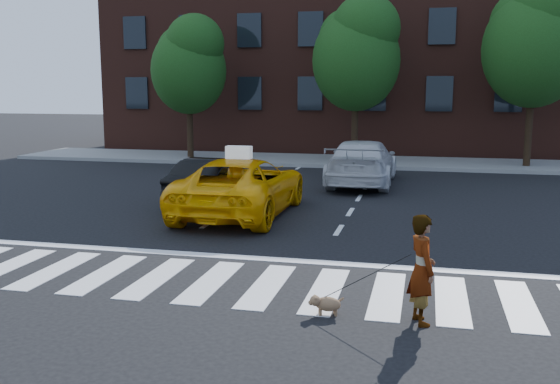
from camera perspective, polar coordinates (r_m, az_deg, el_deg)
name	(u,v)px	position (r m, az deg, el deg)	size (l,w,h in m)	color
ground	(211,282)	(10.89, -6.34, -8.17)	(120.00, 120.00, 0.00)	black
crosswalk	(211,282)	(10.88, -6.34, -8.14)	(13.00, 2.40, 0.01)	silver
stop_line	(238,257)	(12.34, -3.85, -5.96)	(12.00, 0.30, 0.01)	silver
sidewalk_far	(344,161)	(27.67, 5.87, 2.82)	(30.00, 4.00, 0.15)	slate
building	(364,37)	(35.04, 7.69, 13.91)	(26.00, 10.00, 12.00)	#4B241A
tree_left	(189,61)	(28.76, -8.31, 11.74)	(3.39, 3.38, 6.50)	black
tree_mid	(357,50)	(26.96, 7.06, 12.79)	(3.69, 3.69, 7.10)	black
tree_right	(536,36)	(27.12, 22.34, 13.02)	(4.00, 4.00, 7.70)	black
taxi	(242,186)	(16.31, -3.54, 0.53)	(2.49, 5.39, 1.50)	#F4A705
black_sedan	(215,180)	(17.94, -5.92, 1.06)	(1.41, 4.03, 1.33)	black
white_suv	(362,162)	(21.50, 7.52, 2.71)	(2.14, 5.27, 1.53)	silver
woman	(422,269)	(9.01, 12.84, -6.91)	(0.57, 0.38, 1.57)	#999999
dog	(325,304)	(9.29, 4.14, -10.14)	(0.53, 0.31, 0.30)	olive
taxi_sign	(239,152)	(16.00, -3.78, 3.64)	(0.65, 0.28, 0.32)	white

